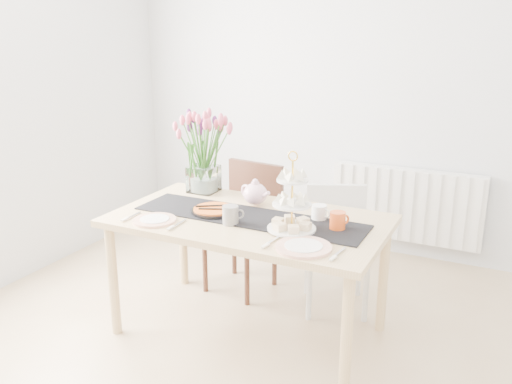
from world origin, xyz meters
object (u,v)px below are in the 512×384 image
at_px(dining_table, 249,230).
at_px(chair_white, 336,238).
at_px(tulip_vase, 203,140).
at_px(chair_brown, 247,217).
at_px(plate_right, 303,247).
at_px(plate_left, 155,220).
at_px(teapot, 255,194).
at_px(tart_tin, 214,211).
at_px(mug_grey, 230,215).
at_px(radiator, 406,205).
at_px(cake_stand, 292,211).
at_px(cream_jug, 319,213).
at_px(mug_orange, 338,221).

height_order(dining_table, chair_white, chair_white).
bearing_deg(tulip_vase, chair_white, 16.58).
relative_size(chair_brown, plate_right, 3.12).
distance_m(dining_table, chair_brown, 0.67).
relative_size(chair_white, plate_left, 3.26).
bearing_deg(plate_right, dining_table, 147.30).
bearing_deg(dining_table, teapot, 106.83).
distance_m(tart_tin, mug_grey, 0.22).
distance_m(dining_table, tart_tin, 0.24).
distance_m(dining_table, tulip_vase, 0.75).
distance_m(radiator, plate_left, 2.19).
bearing_deg(plate_right, cake_stand, 126.26).
height_order(teapot, cream_jug, teapot).
height_order(teapot, plate_right, teapot).
bearing_deg(mug_orange, cake_stand, 155.78).
distance_m(tart_tin, mug_orange, 0.75).
distance_m(chair_white, plate_left, 1.24).
height_order(chair_brown, mug_grey, chair_brown).
bearing_deg(mug_grey, tart_tin, 102.44).
distance_m(chair_brown, mug_grey, 0.82).
height_order(tart_tin, mug_grey, mug_grey).
relative_size(dining_table, chair_white, 1.97).
xyz_separation_m(chair_brown, chair_white, (0.66, 0.02, -0.06)).
xyz_separation_m(chair_white, plate_left, (-0.81, -0.89, 0.29)).
bearing_deg(plate_left, cream_jug, 27.53).
bearing_deg(dining_table, mug_orange, 3.78).
bearing_deg(chair_white, plate_left, -154.82).
distance_m(dining_table, plate_right, 0.55).
bearing_deg(teapot, dining_table, -52.91).
relative_size(cake_stand, teapot, 1.63).
height_order(cream_jug, mug_grey, mug_grey).
relative_size(radiator, cream_jug, 13.47).
relative_size(chair_brown, teapot, 3.72).
bearing_deg(plate_left, chair_white, 47.78).
xyz_separation_m(tulip_vase, teapot, (0.45, -0.12, -0.28)).
distance_m(chair_brown, tart_tin, 0.65).
relative_size(mug_orange, plate_left, 0.41).
distance_m(cream_jug, mug_grey, 0.51).
xyz_separation_m(radiator, tulip_vase, (-1.13, -1.25, 0.66)).
bearing_deg(mug_grey, chair_white, 18.75).
xyz_separation_m(radiator, tart_tin, (-0.84, -1.61, 0.32)).
height_order(cream_jug, mug_orange, mug_orange).
relative_size(chair_white, tart_tin, 2.93).
bearing_deg(teapot, mug_orange, 2.75).
bearing_deg(mug_orange, plate_right, -155.33).
distance_m(dining_table, cream_jug, 0.43).
bearing_deg(plate_right, radiator, 85.30).
bearing_deg(mug_grey, cake_stand, -34.16).
height_order(dining_table, plate_right, plate_right).
height_order(chair_brown, chair_white, chair_brown).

